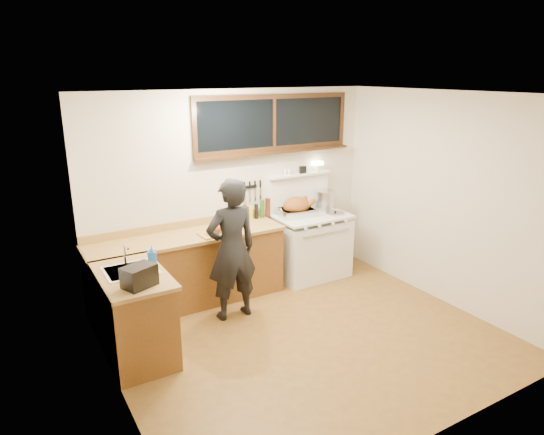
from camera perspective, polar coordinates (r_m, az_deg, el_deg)
ground_plane at (r=5.51m, az=4.17°, el=-13.97°), size 4.00×3.50×0.02m
room_shell at (r=4.87m, az=4.59°, el=3.05°), size 4.10×3.60×2.65m
counter_back at (r=6.13m, az=-9.80°, el=-6.01°), size 2.44×0.64×1.00m
counter_left at (r=5.17m, az=-15.90°, el=-10.94°), size 0.64×1.09×0.90m
sink_unit at (r=5.08m, az=-16.27°, el=-6.58°), size 0.50×0.45×0.37m
vintage_stove at (r=6.87m, az=4.46°, el=-3.12°), size 1.02×0.74×1.57m
back_window at (r=6.55m, az=0.28°, el=10.32°), size 2.32×0.13×0.77m
left_doorway at (r=3.81m, az=-16.23°, el=-10.76°), size 0.02×1.04×2.17m
knife_strip at (r=6.46m, az=-3.44°, el=3.40°), size 0.52×0.03×0.28m
man at (r=5.59m, az=-4.76°, el=-3.79°), size 0.62×0.41×1.68m
soap_bottle at (r=5.15m, az=-13.94°, el=-4.24°), size 0.11×0.11×0.20m
toaster at (r=4.65m, az=-15.35°, el=-6.67°), size 0.35×0.30×0.20m
cutting_board at (r=5.91m, az=-6.75°, el=-1.57°), size 0.37×0.28×0.13m
roast_turkey at (r=6.66m, az=2.94°, el=1.11°), size 0.55×0.43×0.26m
stockpot at (r=7.01m, az=6.19°, el=2.12°), size 0.32×0.32×0.27m
saucepan at (r=6.93m, az=3.79°, el=1.32°), size 0.19×0.28×0.11m
pot_lid at (r=6.80m, az=7.46°, el=0.51°), size 0.32×0.32×0.04m
coffee_tin at (r=6.37m, az=-3.66°, el=0.16°), size 0.13×0.12×0.16m
pitcher at (r=6.38m, az=-4.71°, el=0.19°), size 0.12×0.12×0.17m
bottle_cluster at (r=6.53m, az=-1.63°, el=0.89°), size 0.41×0.07×0.26m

